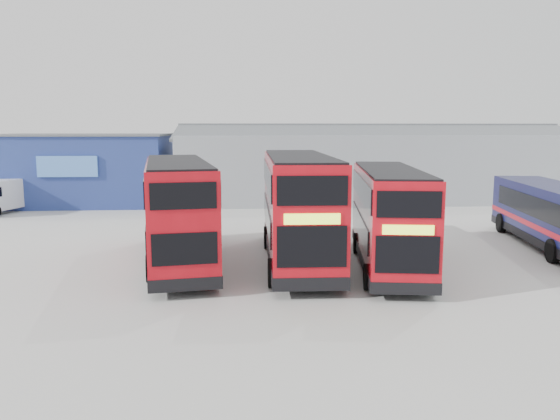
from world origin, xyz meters
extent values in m
plane|color=#ADADA8|center=(0.00, 0.00, 0.00)|extent=(120.00, 120.00, 0.00)
cube|color=navy|center=(-14.00, 18.00, 2.50)|extent=(12.00, 8.00, 5.00)
cube|color=#575C61|center=(-14.00, 18.00, 5.05)|extent=(12.30, 8.30, 0.15)
cube|color=#528EEB|center=(-14.00, 13.90, 3.00)|extent=(3.96, 0.15, 1.40)
cube|color=#999FA7|center=(8.00, 20.00, 2.50)|extent=(30.00, 12.00, 5.00)
cube|color=#575C61|center=(8.00, 17.20, 5.25)|extent=(30.50, 6.33, 1.29)
cube|color=#575C61|center=(8.00, 22.80, 5.25)|extent=(30.50, 6.33, 1.29)
cube|color=red|center=(-5.01, -1.28, 2.25)|extent=(3.86, 10.21, 3.84)
cube|color=black|center=(-5.01, -1.28, 0.52)|extent=(3.91, 10.25, 0.43)
cube|color=black|center=(-3.76, -1.47, 1.80)|extent=(1.33, 8.35, 0.90)
cube|color=black|center=(-6.14, -1.84, 1.80)|extent=(1.33, 8.35, 0.90)
cube|color=black|center=(-3.82, -1.09, 3.42)|extent=(1.48, 9.29, 0.90)
cube|color=black|center=(-6.20, -1.46, 3.42)|extent=(1.48, 9.29, 0.90)
cube|color=black|center=(-5.77, 3.66, 1.71)|extent=(2.12, 0.37, 1.28)
cube|color=black|center=(-5.77, 3.66, 3.42)|extent=(2.12, 0.37, 0.90)
cube|color=#B7D32C|center=(-5.78, 3.67, 2.56)|extent=(1.69, 0.30, 0.33)
cube|color=black|center=(-4.25, -6.22, 1.71)|extent=(2.07, 0.37, 1.04)
cube|color=black|center=(-4.25, -6.22, 3.42)|extent=(2.07, 0.37, 0.85)
cube|color=black|center=(-5.01, -1.28, 4.19)|extent=(3.70, 10.04, 0.09)
cylinder|color=black|center=(-4.41, 2.32, 0.49)|extent=(0.45, 1.02, 0.99)
cylinder|color=black|center=(-6.66, 1.97, 0.49)|extent=(0.45, 1.02, 0.99)
cylinder|color=black|center=(-3.50, -3.59, 0.49)|extent=(0.45, 1.02, 0.99)
cylinder|color=black|center=(-5.75, -3.94, 0.49)|extent=(0.45, 1.02, 0.99)
cube|color=red|center=(-0.11, -1.31, 2.36)|extent=(2.70, 10.50, 4.03)
cube|color=black|center=(-0.11, -1.31, 0.55)|extent=(2.74, 10.54, 0.45)
cube|color=black|center=(-1.36, -0.88, 1.89)|extent=(0.22, 8.86, 0.95)
cube|color=black|center=(1.17, -0.93, 1.89)|extent=(0.22, 8.86, 0.95)
cube|color=black|center=(-1.37, -1.28, 3.58)|extent=(0.24, 9.86, 0.95)
cube|color=black|center=(1.16, -1.33, 3.58)|extent=(0.24, 9.86, 0.95)
cube|color=black|center=(-0.21, -6.55, 1.79)|extent=(2.24, 0.09, 1.34)
cube|color=black|center=(-0.21, -6.55, 3.58)|extent=(2.24, 0.09, 0.95)
cube|color=#B7D32C|center=(-0.21, -6.56, 2.69)|extent=(1.79, 0.08, 0.35)
cube|color=black|center=(0.00, 3.94, 1.79)|extent=(2.19, 0.09, 1.10)
cube|color=black|center=(0.00, 3.94, 3.58)|extent=(2.19, 0.09, 0.90)
cube|color=black|center=(-0.11, -1.31, 4.40)|extent=(2.54, 10.35, 0.10)
cylinder|color=black|center=(-1.37, -4.91, 0.52)|extent=(0.34, 1.04, 1.04)
cylinder|color=black|center=(1.02, -4.96, 0.52)|extent=(0.34, 1.04, 1.04)
cylinder|color=black|center=(-1.25, 1.36, 0.52)|extent=(0.34, 1.04, 1.04)
cylinder|color=black|center=(1.14, 1.31, 0.52)|extent=(0.34, 1.04, 1.04)
cube|color=red|center=(3.39, -2.42, 2.10)|extent=(3.49, 9.51, 3.59)
cube|color=black|center=(3.39, -2.42, 0.49)|extent=(3.53, 9.55, 0.40)
cube|color=black|center=(2.33, -1.91, 1.68)|extent=(1.15, 7.81, 0.84)
cube|color=black|center=(4.56, -2.22, 1.68)|extent=(1.15, 7.81, 0.84)
cube|color=black|center=(2.28, -2.26, 3.19)|extent=(1.27, 8.68, 0.84)
cube|color=black|center=(4.51, -2.57, 3.19)|extent=(1.27, 8.68, 0.84)
cube|color=black|center=(2.74, -7.04, 1.59)|extent=(1.98, 0.32, 1.20)
cube|color=black|center=(2.74, -7.04, 3.19)|extent=(1.98, 0.32, 0.84)
cube|color=#B7D32C|center=(2.74, -7.04, 2.39)|extent=(1.58, 0.26, 0.31)
cube|color=black|center=(4.05, 2.20, 1.59)|extent=(1.93, 0.32, 0.97)
cube|color=black|center=(4.05, 2.20, 3.19)|extent=(1.93, 0.32, 0.80)
cube|color=black|center=(3.39, -2.42, 3.91)|extent=(3.34, 9.36, 0.09)
cylinder|color=black|center=(1.89, -5.47, 0.46)|extent=(0.41, 0.95, 0.92)
cylinder|color=black|center=(3.99, -5.76, 0.46)|extent=(0.41, 0.95, 0.92)
cylinder|color=black|center=(2.67, 0.06, 0.46)|extent=(0.41, 0.95, 0.92)
cylinder|color=black|center=(4.77, -0.24, 0.46)|extent=(0.41, 0.95, 0.92)
cube|color=#0D133B|center=(12.01, 0.56, 1.62)|extent=(4.06, 10.90, 2.57)
cube|color=black|center=(12.01, 0.56, 0.51)|extent=(4.10, 10.95, 0.39)
cube|color=maroon|center=(12.01, 0.56, 1.16)|extent=(4.09, 10.94, 0.24)
cube|color=black|center=(10.75, 0.46, 2.03)|extent=(1.44, 8.81, 0.92)
cube|color=black|center=(12.85, 5.84, 1.79)|extent=(2.16, 0.39, 1.26)
cylinder|color=black|center=(13.75, 4.11, 0.50)|extent=(0.46, 1.04, 1.01)
cylinder|color=black|center=(11.45, 4.47, 0.50)|extent=(0.46, 1.04, 1.01)
cylinder|color=black|center=(10.39, -2.23, 0.50)|extent=(0.46, 1.04, 1.01)
cube|color=white|center=(-18.20, 13.51, 1.24)|extent=(3.47, 5.35, 1.89)
cylinder|color=black|center=(-18.57, 15.42, 0.36)|extent=(0.45, 0.76, 0.72)
cylinder|color=black|center=(-16.76, 14.81, 0.36)|extent=(0.45, 0.76, 0.72)
camera|label=1|loc=(-2.43, -23.39, 5.52)|focal=35.00mm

